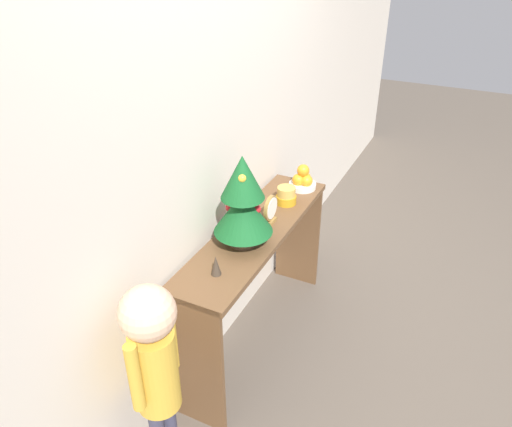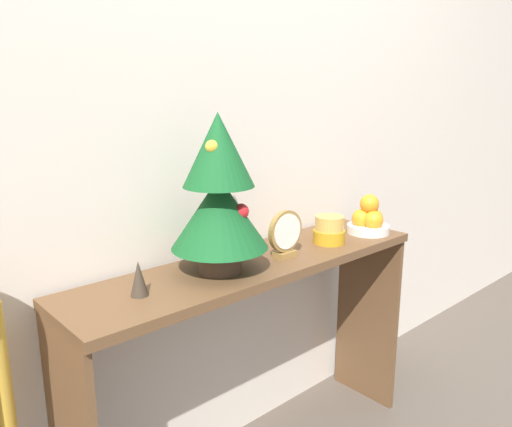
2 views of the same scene
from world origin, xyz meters
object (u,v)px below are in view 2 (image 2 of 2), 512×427
(mini_tree, at_px, (219,194))
(fruit_bowl, at_px, (369,220))
(desk_clock, at_px, (286,234))
(singing_bowl, at_px, (329,230))
(figurine, at_px, (139,278))

(mini_tree, height_order, fruit_bowl, mini_tree)
(mini_tree, xyz_separation_m, desk_clock, (0.24, -0.04, -0.16))
(singing_bowl, xyz_separation_m, figurine, (-0.75, 0.03, 0.00))
(mini_tree, xyz_separation_m, fruit_bowl, (0.69, -0.04, -0.19))
(desk_clock, relative_size, figurine, 1.63)
(fruit_bowl, xyz_separation_m, desk_clock, (-0.45, 0.01, 0.03))
(fruit_bowl, distance_m, desk_clock, 0.45)
(figurine, bearing_deg, mini_tree, 0.42)
(figurine, bearing_deg, fruit_bowl, -2.54)
(mini_tree, bearing_deg, desk_clock, -8.76)
(mini_tree, distance_m, figurine, 0.33)
(singing_bowl, xyz_separation_m, desk_clock, (-0.23, -0.01, 0.03))
(singing_bowl, distance_m, desk_clock, 0.24)
(singing_bowl, bearing_deg, fruit_bowl, -4.25)
(fruit_bowl, bearing_deg, figurine, 177.46)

